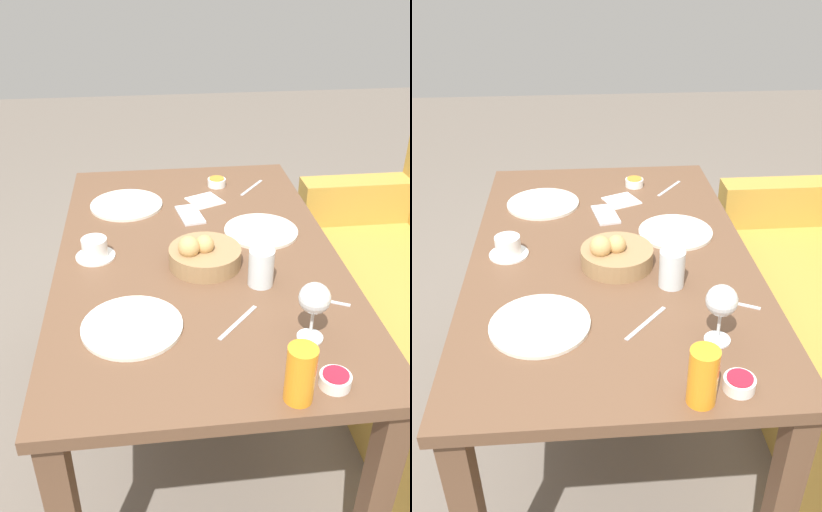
# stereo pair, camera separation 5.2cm
# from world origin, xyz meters

# --- Properties ---
(ground_plane) EXTENTS (10.00, 10.00, 0.00)m
(ground_plane) POSITION_xyz_m (0.00, 0.00, 0.00)
(ground_plane) COLOR #6B6056
(dining_table) EXTENTS (1.39, 0.86, 0.77)m
(dining_table) POSITION_xyz_m (0.00, 0.00, 0.67)
(dining_table) COLOR brown
(dining_table) RESTS_ON ground_plane
(bread_basket) EXTENTS (0.21, 0.21, 0.11)m
(bread_basket) POSITION_xyz_m (0.09, 0.01, 0.80)
(bread_basket) COLOR #99754C
(bread_basket) RESTS_ON dining_table
(plate_near_left) EXTENTS (0.26, 0.26, 0.01)m
(plate_near_left) POSITION_xyz_m (-0.35, -0.22, 0.77)
(plate_near_left) COLOR silver
(plate_near_left) RESTS_ON dining_table
(plate_near_right) EXTENTS (0.25, 0.25, 0.01)m
(plate_near_right) POSITION_xyz_m (0.36, -0.20, 0.77)
(plate_near_right) COLOR silver
(plate_near_right) RESTS_ON dining_table
(plate_far_center) EXTENTS (0.24, 0.24, 0.01)m
(plate_far_center) POSITION_xyz_m (-0.10, 0.22, 0.77)
(plate_far_center) COLOR silver
(plate_far_center) RESTS_ON dining_table
(juice_glass) EXTENTS (0.06, 0.06, 0.14)m
(juice_glass) POSITION_xyz_m (0.64, 0.15, 0.84)
(juice_glass) COLOR orange
(juice_glass) RESTS_ON dining_table
(water_tumbler) EXTENTS (0.07, 0.07, 0.11)m
(water_tumbler) POSITION_xyz_m (0.20, 0.16, 0.82)
(water_tumbler) COLOR silver
(water_tumbler) RESTS_ON dining_table
(wine_glass) EXTENTS (0.08, 0.08, 0.16)m
(wine_glass) POSITION_xyz_m (0.45, 0.23, 0.88)
(wine_glass) COLOR silver
(wine_glass) RESTS_ON dining_table
(coffee_cup) EXTENTS (0.12, 0.12, 0.06)m
(coffee_cup) POSITION_xyz_m (-0.00, -0.31, 0.80)
(coffee_cup) COLOR white
(coffee_cup) RESTS_ON dining_table
(jam_bowl_berry) EXTENTS (0.07, 0.07, 0.03)m
(jam_bowl_berry) POSITION_xyz_m (0.61, 0.24, 0.78)
(jam_bowl_berry) COLOR white
(jam_bowl_berry) RESTS_ON dining_table
(jam_bowl_honey) EXTENTS (0.07, 0.07, 0.03)m
(jam_bowl_honey) POSITION_xyz_m (-0.50, 0.13, 0.78)
(jam_bowl_honey) COLOR white
(jam_bowl_honey) RESTS_ON dining_table
(fork_silver) EXTENTS (0.13, 0.12, 0.00)m
(fork_silver) POSITION_xyz_m (0.37, 0.06, 0.77)
(fork_silver) COLOR #B7B7BC
(fork_silver) RESTS_ON dining_table
(knife_silver) EXTENTS (0.14, 0.11, 0.00)m
(knife_silver) POSITION_xyz_m (-0.46, 0.26, 0.77)
(knife_silver) COLOR #B7B7BC
(knife_silver) RESTS_ON dining_table
(spoon_coffee) EXTENTS (0.07, 0.12, 0.00)m
(spoon_coffee) POSITION_xyz_m (0.31, 0.32, 0.77)
(spoon_coffee) COLOR #B7B7BC
(spoon_coffee) RESTS_ON dining_table
(napkin) EXTENTS (0.15, 0.15, 0.00)m
(napkin) POSITION_xyz_m (-0.36, 0.07, 0.77)
(napkin) COLOR white
(napkin) RESTS_ON dining_table
(cell_phone) EXTENTS (0.16, 0.10, 0.01)m
(cell_phone) POSITION_xyz_m (-0.25, 0.00, 0.77)
(cell_phone) COLOR silver
(cell_phone) RESTS_ON dining_table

